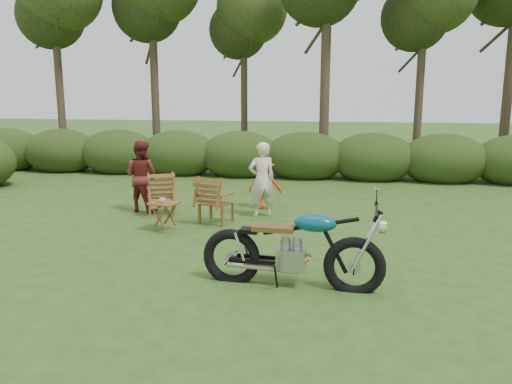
% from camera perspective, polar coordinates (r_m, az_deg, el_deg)
% --- Properties ---
extents(ground, '(80.00, 80.00, 0.00)m').
position_cam_1_polar(ground, '(6.60, -0.40, -11.16)').
color(ground, '#294717').
rests_on(ground, ground).
extents(tree_line, '(22.52, 11.62, 8.14)m').
position_cam_1_polar(tree_line, '(15.81, 7.96, 15.81)').
color(tree_line, '#392D1F').
rests_on(tree_line, ground).
extents(motorcycle, '(2.34, 1.01, 1.31)m').
position_cam_1_polar(motorcycle, '(6.77, 4.01, -10.60)').
color(motorcycle, '#0C7DA0').
rests_on(motorcycle, ground).
extents(lawn_chair_right, '(0.80, 0.80, 0.93)m').
position_cam_1_polar(lawn_chair_right, '(9.92, -4.54, -3.49)').
color(lawn_chair_right, '#5B2E16').
rests_on(lawn_chair_right, ground).
extents(lawn_chair_left, '(0.83, 0.83, 0.91)m').
position_cam_1_polar(lawn_chair_left, '(10.80, -10.76, -2.44)').
color(lawn_chair_left, brown).
rests_on(lawn_chair_left, ground).
extents(side_table, '(0.62, 0.56, 0.54)m').
position_cam_1_polar(side_table, '(9.40, -10.41, -2.78)').
color(side_table, brown).
rests_on(side_table, ground).
extents(cup, '(0.13, 0.13, 0.09)m').
position_cam_1_polar(cup, '(9.30, -10.64, -0.95)').
color(cup, beige).
rests_on(cup, side_table).
extents(adult_a, '(0.67, 0.59, 1.54)m').
position_cam_1_polar(adult_a, '(10.41, 0.65, -2.76)').
color(adult_a, beige).
rests_on(adult_a, ground).
extents(adult_b, '(0.86, 0.74, 1.54)m').
position_cam_1_polar(adult_b, '(11.11, -12.78, -2.14)').
color(adult_b, maroon).
rests_on(adult_b, ground).
extents(child, '(0.74, 0.44, 1.12)m').
position_cam_1_polar(child, '(11.09, 1.03, -1.89)').
color(child, red).
rests_on(child, ground).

